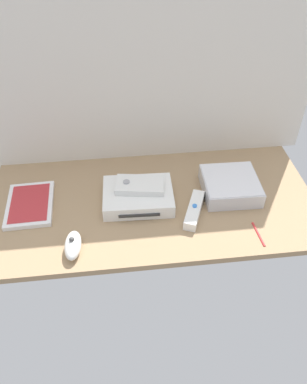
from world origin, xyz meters
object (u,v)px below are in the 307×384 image
Objects in this scene: game_case at (30,204)px; remote_nunchuk at (73,245)px; game_console at (138,196)px; mini_computer at (230,185)px; remote_classic_pad at (140,185)px; stylus_pen at (259,234)px; remote_wand at (194,210)px.

remote_nunchuk reaches higher than game_case.
remote_nunchuk is at bearing -135.73° from game_console.
remote_classic_pad is (-28.36, 0.14, 2.77)cm from mini_computer.
mini_computer is 51.42cm from remote_nunchuk.
game_console is at bearing -107.42° from remote_classic_pad.
remote_classic_pad is at bearing 179.71° from mini_computer.
remote_nunchuk reaches higher than game_console.
mini_computer is 1.94× the size of stylus_pen.
game_case is 33.81cm from remote_classic_pad.
remote_nunchuk is at bearing -55.29° from game_case.
remote_wand is 1.67× the size of stylus_pen.
game_case is (-61.85, 0.45, -1.88)cm from mini_computer.
game_console is 1.40× the size of remote_classic_pad.
remote_classic_pad is 1.72× the size of stylus_pen.
game_console is 2.11× the size of remote_nunchuk.
game_case is at bearing -168.01° from remote_wand.
game_case is (-32.79, 1.71, -1.44)cm from game_console.
game_console is 2.40× the size of stylus_pen.
mini_computer is at bearing 8.73° from remote_classic_pad.
game_console is 1.44× the size of remote_wand.
mini_computer is at bearing 24.38° from remote_nunchuk.
remote_wand is (48.85, -8.81, 0.75)cm from game_case.
game_case reaches higher than stylus_pen.
mini_computer reaches higher than game_case.
game_console is 32.87cm from game_case.
remote_nunchuk is (13.81, -18.77, 1.28)cm from game_case.
stylus_pen is at bearing 3.17° from remote_nunchuk.
remote_classic_pad is 37.30cm from stylus_pen.
mini_computer reaches higher than remote_nunchuk.
remote_classic_pad reaches higher than stylus_pen.
stylus_pen is (3.48, -18.62, -2.29)cm from mini_computer.
remote_classic_pad is at bearing 149.48° from stylus_pen.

